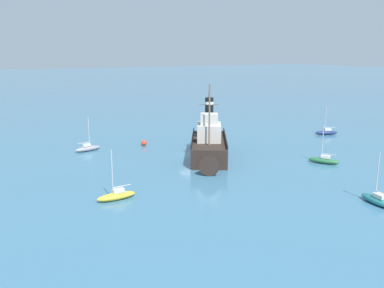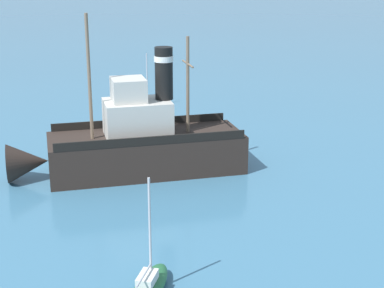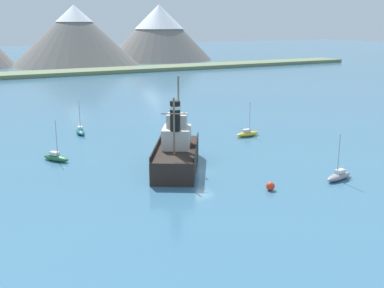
{
  "view_description": "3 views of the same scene",
  "coord_description": "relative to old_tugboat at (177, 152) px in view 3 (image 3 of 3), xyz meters",
  "views": [
    {
      "loc": [
        25.41,
        46.92,
        13.73
      ],
      "look_at": [
        0.35,
        1.5,
        1.86
      ],
      "focal_mm": 38.0,
      "sensor_mm": 36.0,
      "label": 1
    },
    {
      "loc": [
        -28.43,
        25.31,
        12.73
      ],
      "look_at": [
        -4.68,
        1.32,
        2.2
      ],
      "focal_mm": 55.0,
      "sensor_mm": 36.0,
      "label": 2
    },
    {
      "loc": [
        -24.12,
        -43.38,
        15.86
      ],
      "look_at": [
        0.32,
        2.55,
        2.58
      ],
      "focal_mm": 45.0,
      "sensor_mm": 36.0,
      "label": 3
    }
  ],
  "objects": [
    {
      "name": "old_tugboat",
      "position": [
        0.0,
        0.0,
        0.0
      ],
      "size": [
        10.29,
        14.09,
        9.9
      ],
      "color": "#2D231E",
      "rests_on": "ground"
    },
    {
      "name": "sailboat_teal",
      "position": [
        -5.07,
        21.48,
        -1.4
      ],
      "size": [
        1.59,
        3.91,
        4.9
      ],
      "color": "#23757A",
      "rests_on": "ground"
    },
    {
      "name": "sailboat_yellow",
      "position": [
        15.51,
        8.73,
        -1.4
      ],
      "size": [
        3.85,
        1.3,
        4.9
      ],
      "color": "gold",
      "rests_on": "ground"
    },
    {
      "name": "shoreline_strip",
      "position": [
        1.38,
        103.12,
        -1.23
      ],
      "size": [
        240.0,
        12.0,
        1.2
      ],
      "primitive_type": "cube",
      "color": "#6B7A56",
      "rests_on": "ground"
    },
    {
      "name": "sailboat_green",
      "position": [
        -11.39,
        9.0,
        -1.4
      ],
      "size": [
        2.93,
        3.81,
        4.9
      ],
      "color": "#286B3D",
      "rests_on": "ground"
    },
    {
      "name": "ground_plane",
      "position": [
        1.38,
        -2.93,
        -1.83
      ],
      "size": [
        600.0,
        600.0,
        0.0
      ],
      "primitive_type": "plane",
      "color": "teal"
    },
    {
      "name": "sailboat_grey",
      "position": [
        12.82,
        -11.76,
        -1.4
      ],
      "size": [
        3.95,
        1.91,
        4.9
      ],
      "color": "gray",
      "rests_on": "ground"
    },
    {
      "name": "mooring_buoy",
      "position": [
        4.62,
        -11.04,
        -1.41
      ],
      "size": [
        0.85,
        0.85,
        0.85
      ],
      "primitive_type": "sphere",
      "color": "red",
      "rests_on": "ground"
    }
  ]
}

